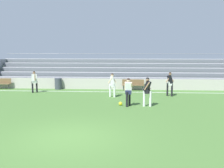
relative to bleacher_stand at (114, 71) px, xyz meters
The scene contains 13 objects.
ground_plane 14.84m from the bleacher_stand, 92.65° to the right, with size 160.00×160.00×0.00m, color #477033.
field_line_sideline 4.46m from the bleacher_stand, 99.23° to the right, with size 44.00×0.12×0.01m, color white.
sideline_wall 3.02m from the bleacher_stand, 103.66° to the right, with size 48.00×0.16×0.91m, color #BCB7AD.
bleacher_stand is the anchor object (origin of this frame).
bench_near_wall_gap 10.14m from the bleacher_stand, 161.21° to the right, with size 1.80×0.40×0.90m.
bench_centre_sideline 3.80m from the bleacher_stand, 61.13° to the right, with size 1.80×0.40×0.90m.
trash_bin 5.58m from the bleacher_stand, 145.34° to the right, with size 0.59×0.59×0.94m, color #3D424C.
player_dark_dropping_back 9.64m from the bleacher_stand, 74.63° to the right, with size 0.49×0.61×1.70m.
player_white_wide_left 9.45m from the bleacher_stand, 81.16° to the right, with size 0.44×0.47×1.64m.
player_white_challenging 7.71m from the bleacher_stand, 139.46° to the right, with size 0.46×0.59×1.68m.
player_dark_trailing_run 7.24m from the bleacher_stand, 52.70° to the right, with size 0.65×0.46×1.72m.
player_white_wide_right 6.42m from the bleacher_stand, 87.28° to the right, with size 0.61×0.44×1.68m.
soccer_ball 9.25m from the bleacher_stand, 83.81° to the right, with size 0.22×0.22×0.22m, color yellow.
Camera 1 is at (2.23, -8.71, 3.17)m, focal length 39.54 mm.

